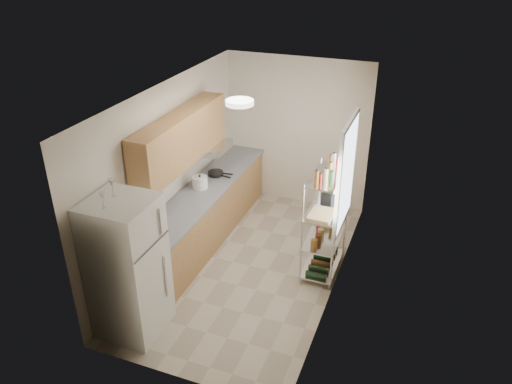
# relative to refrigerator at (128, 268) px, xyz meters

# --- Properties ---
(room) EXTENTS (2.52, 4.42, 2.62)m
(room) POSITION_rel_refrigerator_xyz_m (0.87, 1.68, 0.41)
(room) COLOR #B5A992
(room) RESTS_ON ground
(counter_run) EXTENTS (0.63, 3.51, 0.90)m
(counter_run) POSITION_rel_refrigerator_xyz_m (-0.05, 2.11, -0.43)
(counter_run) COLOR tan
(counter_run) RESTS_ON ground
(upper_cabinets) EXTENTS (0.33, 2.20, 0.72)m
(upper_cabinets) POSITION_rel_refrigerator_xyz_m (-0.18, 1.78, 0.92)
(upper_cabinets) COLOR tan
(upper_cabinets) RESTS_ON room
(range_hood) EXTENTS (0.50, 0.60, 0.12)m
(range_hood) POSITION_rel_refrigerator_xyz_m (-0.13, 2.58, 0.50)
(range_hood) COLOR #B7BABC
(range_hood) RESTS_ON room
(window) EXTENTS (0.06, 1.00, 1.46)m
(window) POSITION_rel_refrigerator_xyz_m (2.10, 2.03, 0.66)
(window) COLOR white
(window) RESTS_ON room
(bakers_rack) EXTENTS (0.45, 0.90, 1.73)m
(bakers_rack) POSITION_rel_refrigerator_xyz_m (1.88, 1.97, 0.22)
(bakers_rack) COLOR silver
(bakers_rack) RESTS_ON ground
(ceiling_dome) EXTENTS (0.34, 0.34, 0.05)m
(ceiling_dome) POSITION_rel_refrigerator_xyz_m (0.87, 1.38, 1.68)
(ceiling_dome) COLOR white
(ceiling_dome) RESTS_ON room
(refrigerator) EXTENTS (0.73, 0.73, 1.77)m
(refrigerator) POSITION_rel_refrigerator_xyz_m (0.00, 0.00, 0.00)
(refrigerator) COLOR silver
(refrigerator) RESTS_ON ground
(wine_glass_a) EXTENTS (0.07, 0.07, 0.18)m
(wine_glass_a) POSITION_rel_refrigerator_xyz_m (-0.05, -0.17, 0.98)
(wine_glass_a) COLOR silver
(wine_glass_a) RESTS_ON refrigerator
(wine_glass_b) EXTENTS (0.07, 0.07, 0.20)m
(wine_glass_b) POSITION_rel_refrigerator_xyz_m (-0.11, 0.09, 0.99)
(wine_glass_b) COLOR silver
(wine_glass_b) RESTS_ON refrigerator
(rice_cooker) EXTENTS (0.23, 0.23, 0.19)m
(rice_cooker) POSITION_rel_refrigerator_xyz_m (-0.11, 2.11, 0.11)
(rice_cooker) COLOR white
(rice_cooker) RESTS_ON counter_run
(frying_pan_large) EXTENTS (0.28, 0.28, 0.04)m
(frying_pan_large) POSITION_rel_refrigerator_xyz_m (-0.09, 2.64, 0.03)
(frying_pan_large) COLOR black
(frying_pan_large) RESTS_ON counter_run
(frying_pan_small) EXTENTS (0.27, 0.27, 0.05)m
(frying_pan_small) POSITION_rel_refrigerator_xyz_m (-0.08, 2.60, 0.04)
(frying_pan_small) COLOR black
(frying_pan_small) RESTS_ON counter_run
(cutting_board) EXTENTS (0.32, 0.41, 0.03)m
(cutting_board) POSITION_rel_refrigerator_xyz_m (1.86, 1.78, 0.14)
(cutting_board) COLOR tan
(cutting_board) RESTS_ON bakers_rack
(espresso_machine) EXTENTS (0.15, 0.23, 0.26)m
(espresso_machine) POSITION_rel_refrigerator_xyz_m (1.84, 2.17, 0.25)
(espresso_machine) COLOR black
(espresso_machine) RESTS_ON bakers_rack
(storage_bag) EXTENTS (0.14, 0.16, 0.16)m
(storage_bag) POSITION_rel_refrigerator_xyz_m (1.76, 2.31, -0.25)
(storage_bag) COLOR maroon
(storage_bag) RESTS_ON bakers_rack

